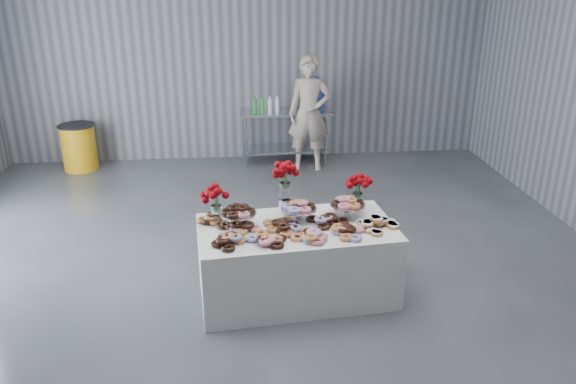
% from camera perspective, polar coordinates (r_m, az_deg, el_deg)
% --- Properties ---
extents(ground, '(9.00, 9.00, 0.00)m').
position_cam_1_polar(ground, '(5.79, -2.54, -10.33)').
color(ground, '#383B40').
rests_on(ground, ground).
extents(room_walls, '(8.04, 9.04, 4.02)m').
position_cam_1_polar(room_walls, '(4.99, -6.38, 16.61)').
color(room_walls, gray).
rests_on(room_walls, ground).
extents(display_table, '(1.99, 1.17, 0.75)m').
position_cam_1_polar(display_table, '(5.61, 0.88, -7.00)').
color(display_table, white).
rests_on(display_table, ground).
extents(prep_table, '(1.50, 0.60, 0.90)m').
position_cam_1_polar(prep_table, '(9.37, -0.26, 6.61)').
color(prep_table, silver).
rests_on(prep_table, ground).
extents(donut_mounds, '(1.87, 0.97, 0.09)m').
position_cam_1_polar(donut_mounds, '(5.38, 0.96, -3.34)').
color(donut_mounds, '#C57548').
rests_on(donut_mounds, display_table).
extents(cake_stand_left, '(0.36, 0.36, 0.17)m').
position_cam_1_polar(cake_stand_left, '(5.45, -5.09, -2.01)').
color(cake_stand_left, silver).
rests_on(cake_stand_left, display_table).
extents(cake_stand_mid, '(0.36, 0.36, 0.17)m').
position_cam_1_polar(cake_stand_mid, '(5.53, 1.10, -1.54)').
color(cake_stand_mid, silver).
rests_on(cake_stand_mid, display_table).
extents(cake_stand_right, '(0.36, 0.36, 0.17)m').
position_cam_1_polar(cake_stand_right, '(5.65, 6.07, -1.14)').
color(cake_stand_right, silver).
rests_on(cake_stand_right, display_table).
extents(danish_pile, '(0.48, 0.48, 0.11)m').
position_cam_1_polar(danish_pile, '(5.48, 8.93, -3.00)').
color(danish_pile, silver).
rests_on(danish_pile, display_table).
extents(bouquet_left, '(0.26, 0.26, 0.42)m').
position_cam_1_polar(bouquet_left, '(5.46, -7.35, -0.24)').
color(bouquet_left, white).
rests_on(bouquet_left, display_table).
extents(bouquet_right, '(0.26, 0.26, 0.42)m').
position_cam_1_polar(bouquet_right, '(5.76, 7.13, 0.97)').
color(bouquet_right, white).
rests_on(bouquet_right, display_table).
extents(bouquet_center, '(0.26, 0.26, 0.57)m').
position_cam_1_polar(bouquet_center, '(5.60, -0.31, 1.43)').
color(bouquet_center, silver).
rests_on(bouquet_center, display_table).
extents(water_jug, '(0.28, 0.28, 0.55)m').
position_cam_1_polar(water_jug, '(9.30, 2.84, 9.83)').
color(water_jug, '#446AE9').
rests_on(water_jug, prep_table).
extents(drink_bottles, '(0.54, 0.08, 0.27)m').
position_cam_1_polar(drink_bottles, '(9.15, -2.23, 8.90)').
color(drink_bottles, '#268C33').
rests_on(drink_bottles, prep_table).
extents(person, '(0.73, 0.54, 1.83)m').
position_cam_1_polar(person, '(9.04, 2.18, 7.97)').
color(person, '#CC8C93').
rests_on(person, ground).
extents(trash_barrel, '(0.58, 0.58, 0.75)m').
position_cam_1_polar(trash_barrel, '(9.73, -20.47, 4.30)').
color(trash_barrel, '#EEA714').
rests_on(trash_barrel, ground).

